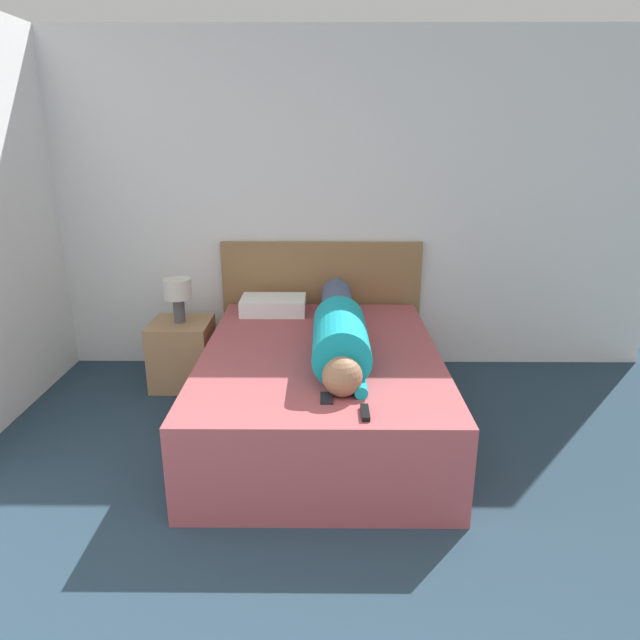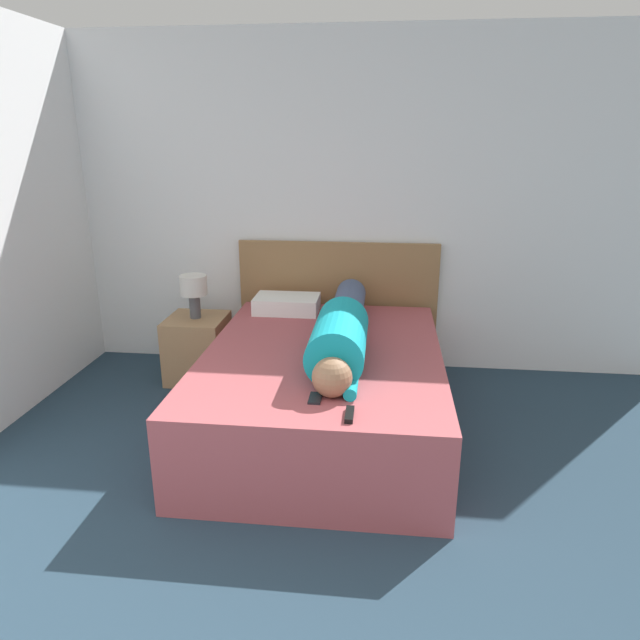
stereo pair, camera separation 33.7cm
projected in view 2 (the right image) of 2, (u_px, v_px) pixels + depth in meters
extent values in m
cube|color=white|center=(339.00, 207.00, 4.47)|extent=(5.35, 0.06, 2.60)
cube|color=#A84C51|center=(323.00, 389.00, 3.68)|extent=(1.48, 2.04, 0.54)
cube|color=olive|center=(337.00, 305.00, 4.65)|extent=(1.60, 0.04, 1.03)
cube|color=#A37A51|center=(198.00, 348.00, 4.45)|extent=(0.44, 0.46, 0.50)
cylinder|color=#4C4C51|center=(195.00, 306.00, 4.35)|extent=(0.08, 0.08, 0.18)
cylinder|color=silver|center=(193.00, 285.00, 4.30)|extent=(0.20, 0.20, 0.15)
sphere|color=#936B4C|center=(332.00, 377.00, 2.93)|extent=(0.21, 0.21, 0.21)
cylinder|color=#149EAD|center=(339.00, 340.00, 3.31)|extent=(0.32, 0.71, 0.32)
cylinder|color=#47567A|center=(348.00, 309.00, 4.06)|extent=(0.23, 0.85, 0.23)
cylinder|color=#149EAD|center=(351.00, 387.00, 2.99)|extent=(0.07, 0.22, 0.07)
cube|color=white|center=(287.00, 304.00, 4.36)|extent=(0.49, 0.32, 0.12)
cube|color=black|center=(349.00, 414.00, 2.74)|extent=(0.04, 0.15, 0.02)
cube|color=black|center=(315.00, 398.00, 2.93)|extent=(0.06, 0.13, 0.01)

